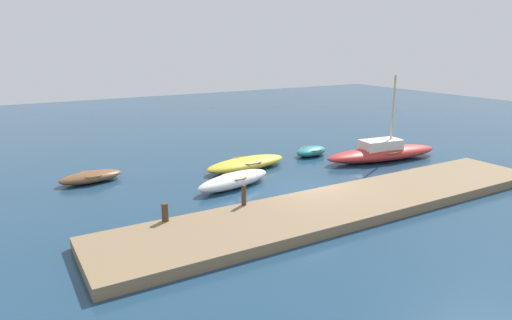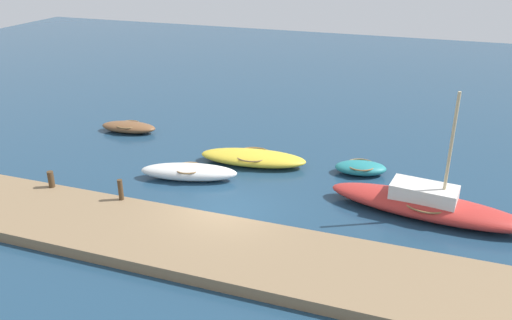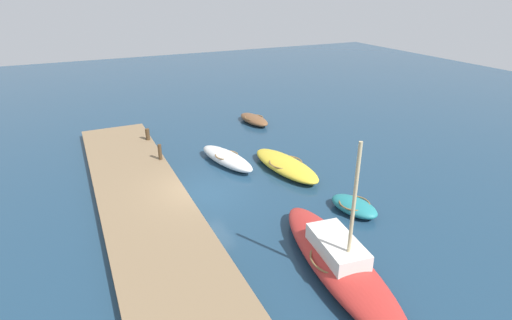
% 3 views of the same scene
% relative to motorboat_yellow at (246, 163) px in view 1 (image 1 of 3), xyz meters
% --- Properties ---
extents(ground_plane, '(84.00, 84.00, 0.00)m').
position_rel_motorboat_yellow_xyz_m(ground_plane, '(0.69, -4.93, -0.33)').
color(ground_plane, navy).
extents(dock_platform, '(21.78, 3.90, 0.41)m').
position_rel_motorboat_yellow_xyz_m(dock_platform, '(0.69, -7.65, -0.13)').
color(dock_platform, '#846B4C').
rests_on(dock_platform, ground_plane).
extents(motorboat_yellow, '(5.30, 2.33, 0.65)m').
position_rel_motorboat_yellow_xyz_m(motorboat_yellow, '(0.00, 0.00, 0.00)').
color(motorboat_yellow, gold).
rests_on(motorboat_yellow, ground_plane).
extents(dinghy_teal, '(2.55, 1.75, 0.58)m').
position_rel_motorboat_yellow_xyz_m(dinghy_teal, '(5.05, 0.64, -0.03)').
color(dinghy_teal, teal).
rests_on(dinghy_teal, ground_plane).
extents(sailboat_red, '(7.90, 2.91, 5.11)m').
position_rel_motorboat_yellow_xyz_m(sailboat_red, '(8.09, -2.43, 0.16)').
color(sailboat_red, '#B72D28').
rests_on(sailboat_red, ground_plane).
extents(rowboat_brown, '(3.27, 1.61, 0.57)m').
position_rel_motorboat_yellow_xyz_m(rowboat_brown, '(-8.06, 1.87, -0.04)').
color(rowboat_brown, brown).
rests_on(rowboat_brown, ground_plane).
extents(rowboat_white, '(4.54, 2.25, 0.73)m').
position_rel_motorboat_yellow_xyz_m(rowboat_white, '(-2.14, -2.56, 0.04)').
color(rowboat_white, white).
rests_on(rowboat_white, ground_plane).
extents(mooring_post_west, '(0.26, 0.26, 0.70)m').
position_rel_motorboat_yellow_xyz_m(mooring_post_west, '(-6.83, -5.95, 0.43)').
color(mooring_post_west, '#47331E').
rests_on(mooring_post_west, dock_platform).
extents(mooring_post_mid_west, '(0.20, 0.20, 0.87)m').
position_rel_motorboat_yellow_xyz_m(mooring_post_mid_west, '(-3.45, -5.95, 0.51)').
color(mooring_post_mid_west, '#47331E').
rests_on(mooring_post_mid_west, dock_platform).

